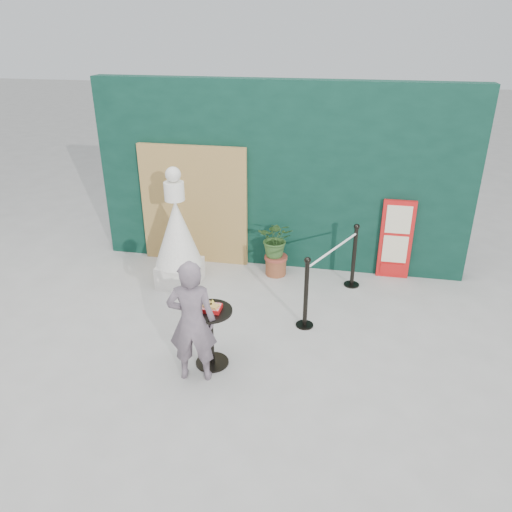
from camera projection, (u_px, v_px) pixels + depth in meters
name	position (u px, v px, depth m)	size (l,w,h in m)	color
ground	(236.00, 376.00, 5.84)	(60.00, 60.00, 0.00)	#ADAAA5
back_wall	(280.00, 177.00, 8.00)	(6.00, 0.30, 3.00)	black
bamboo_fence	(194.00, 205.00, 8.27)	(1.80, 0.08, 2.00)	tan
woman	(192.00, 322.00, 5.52)	(0.54, 0.36, 1.49)	slate
menu_board	(396.00, 240.00, 7.85)	(0.50, 0.07, 1.30)	red
statue	(178.00, 238.00, 7.62)	(0.73, 0.73, 1.88)	silver
cafe_table	(211.00, 328.00, 5.85)	(0.52, 0.52, 0.75)	black
food_basket	(210.00, 307.00, 5.73)	(0.26, 0.19, 0.11)	red
planter	(276.00, 244.00, 7.97)	(0.55, 0.48, 0.94)	brown
stanchion_barrier	(332.00, 274.00, 7.12)	(0.84, 1.54, 1.03)	black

